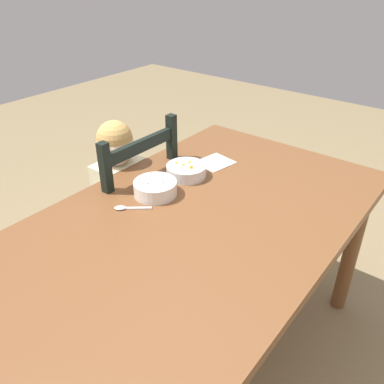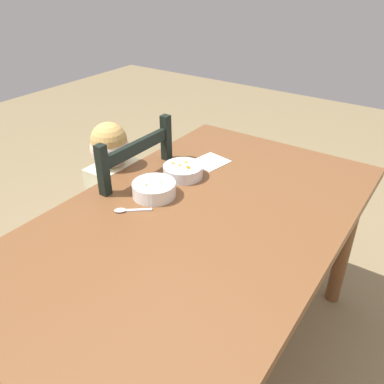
{
  "view_description": "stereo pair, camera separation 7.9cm",
  "coord_description": "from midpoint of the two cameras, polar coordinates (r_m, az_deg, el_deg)",
  "views": [
    {
      "loc": [
        -0.92,
        -0.7,
        1.55
      ],
      "look_at": [
        0.06,
        0.07,
        0.8
      ],
      "focal_mm": 37.1,
      "sensor_mm": 36.0,
      "label": 1
    },
    {
      "loc": [
        -0.97,
        -0.64,
        1.55
      ],
      "look_at": [
        0.06,
        0.07,
        0.8
      ],
      "focal_mm": 37.1,
      "sensor_mm": 36.0,
      "label": 2
    }
  ],
  "objects": [
    {
      "name": "bowl_of_carrots",
      "position": [
        1.65,
        0.54,
        3.11
      ],
      "size": [
        0.17,
        0.17,
        0.05
      ],
      "color": "white",
      "rests_on": "dining_table"
    },
    {
      "name": "child_figure",
      "position": [
        1.84,
        -8.55,
        0.35
      ],
      "size": [
        0.32,
        0.31,
        0.95
      ],
      "color": "beige",
      "rests_on": "ground"
    },
    {
      "name": "paper_napkin",
      "position": [
        1.78,
        4.59,
        4.25
      ],
      "size": [
        0.17,
        0.16,
        0.0
      ],
      "primitive_type": "cube",
      "rotation": [
        0.0,
        0.0,
        -0.19
      ],
      "color": "white",
      "rests_on": "dining_table"
    },
    {
      "name": "dining_chair",
      "position": [
        1.93,
        -8.26,
        -4.01
      ],
      "size": [
        0.42,
        0.42,
        0.96
      ],
      "color": "black",
      "rests_on": "ground"
    },
    {
      "name": "spoon",
      "position": [
        1.46,
        -7.98,
        -2.3
      ],
      "size": [
        0.1,
        0.12,
        0.01
      ],
      "color": "silver",
      "rests_on": "dining_table"
    },
    {
      "name": "bowl_of_peas",
      "position": [
        1.52,
        -3.83,
        0.61
      ],
      "size": [
        0.17,
        0.17,
        0.06
      ],
      "color": "white",
      "rests_on": "dining_table"
    },
    {
      "name": "ground_plane",
      "position": [
        1.93,
        1.71,
        -22.4
      ],
      "size": [
        8.0,
        8.0,
        0.0
      ],
      "primitive_type": "plane",
      "color": "#897652"
    },
    {
      "name": "dining_table",
      "position": [
        1.46,
        2.11,
        -6.65
      ],
      "size": [
        1.54,
        0.93,
        0.75
      ],
      "color": "brown",
      "rests_on": "ground"
    }
  ]
}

